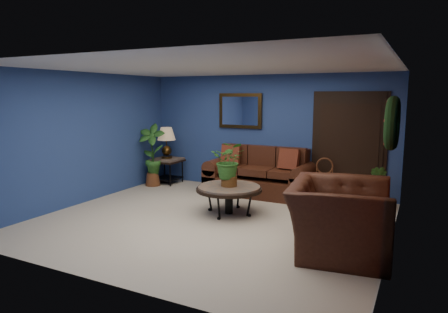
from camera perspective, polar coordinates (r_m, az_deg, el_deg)
The scene contains 18 objects.
floor at distance 6.73m, azimuth -1.86°, elevation -9.12°, with size 5.50×5.50×0.00m, color #BFB59E.
wall_back at distance 8.72m, azimuth 6.01°, elevation 3.35°, with size 5.50×0.04×2.50m, color navy.
wall_left at distance 8.13m, azimuth -19.19°, elevation 2.52°, with size 0.04×5.00×2.50m, color navy.
wall_right_brick at distance 5.68m, azimuth 23.21°, elevation -0.20°, with size 0.04×5.00×2.50m, color maroon.
ceiling at distance 6.42m, azimuth -1.97°, elevation 12.64°, with size 5.50×5.00×0.02m, color silver.
crown_molding at distance 5.64m, azimuth 23.64°, elevation 11.75°, with size 0.03×5.00×0.14m, color white.
wall_mirror at distance 8.88m, azimuth 2.32°, elevation 6.53°, with size 1.02×0.06×0.77m, color #462E11.
closet_door at distance 8.26m, azimuth 17.34°, elevation 1.30°, with size 1.44×0.06×2.18m, color black.
wreath at distance 5.69m, azimuth 22.92°, elevation 4.39°, with size 0.72×0.72×0.16m, color black.
sofa at distance 8.45m, azimuth 5.21°, elevation -3.13°, with size 2.22×0.96×1.00m.
coffee_table at distance 7.00m, azimuth 0.72°, elevation -4.70°, with size 1.15×1.15×0.49m.
end_table at distance 9.50m, azimuth -8.14°, elevation -1.08°, with size 0.65×0.65×0.59m.
table_lamp at distance 9.42m, azimuth -8.22°, elevation 2.49°, with size 0.42×0.42×0.70m.
side_chair at distance 8.07m, azimuth 14.06°, elevation -2.84°, with size 0.40×0.40×0.85m.
armchair at distance 5.52m, azimuth 16.14°, elevation -8.42°, with size 1.44×1.26×0.94m, color #402012.
coffee_plant at distance 6.90m, azimuth 0.73°, elevation -0.74°, with size 0.71×0.65×0.78m.
floor_plant at distance 7.78m, azimuth 20.85°, elevation -4.07°, with size 0.42×0.37×0.81m.
tall_plant at distance 9.24m, azimuth -10.25°, elevation 0.55°, with size 0.69×0.54×1.42m.
Camera 1 is at (3.07, -5.61, 2.07)m, focal length 32.00 mm.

